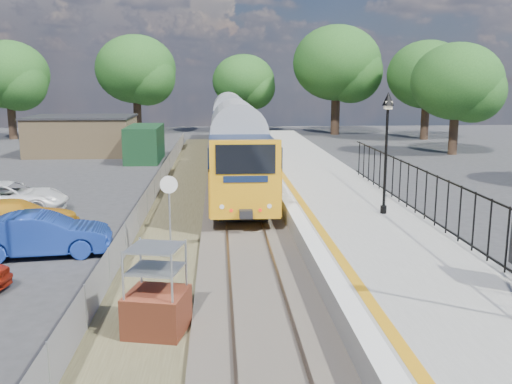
{
  "coord_description": "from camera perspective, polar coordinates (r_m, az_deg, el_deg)",
  "views": [
    {
      "loc": [
        -1.0,
        -14.97,
        5.91
      ],
      "look_at": [
        0.32,
        4.96,
        2.0
      ],
      "focal_mm": 40.0,
      "sensor_mm": 36.0,
      "label": 1
    }
  ],
  "objects": [
    {
      "name": "ground",
      "position": [
        16.13,
        0.03,
        -10.43
      ],
      "size": [
        120.0,
        120.0,
        0.0
      ],
      "primitive_type": "plane",
      "color": "#2D2D30",
      "rests_on": "ground"
    },
    {
      "name": "track_bed",
      "position": [
        25.33,
        -2.5,
        -2.22
      ],
      "size": [
        5.9,
        80.0,
        0.29
      ],
      "color": "#473F38",
      "rests_on": "ground"
    },
    {
      "name": "platform",
      "position": [
        24.18,
        8.74,
        -2.11
      ],
      "size": [
        5.0,
        70.0,
        0.9
      ],
      "primitive_type": "cube",
      "color": "gray",
      "rests_on": "ground"
    },
    {
      "name": "platform_edge",
      "position": [
        23.72,
        3.9,
        -1.13
      ],
      "size": [
        0.9,
        70.0,
        0.01
      ],
      "color": "silver",
      "rests_on": "platform"
    },
    {
      "name": "victorian_lamp_north",
      "position": [
        21.96,
        12.98,
        6.58
      ],
      "size": [
        0.44,
        0.44,
        4.6
      ],
      "color": "black",
      "rests_on": "platform"
    },
    {
      "name": "palisade_fence",
      "position": [
        19.23,
        19.43,
        -1.8
      ],
      "size": [
        0.12,
        26.0,
        2.0
      ],
      "color": "black",
      "rests_on": "platform"
    },
    {
      "name": "wire_fence",
      "position": [
        27.68,
        -10.36,
        -0.17
      ],
      "size": [
        0.06,
        52.0,
        1.2
      ],
      "color": "#999EA3",
      "rests_on": "ground"
    },
    {
      "name": "outbuilding",
      "position": [
        47.44,
        -15.9,
        5.35
      ],
      "size": [
        10.8,
        10.1,
        3.12
      ],
      "color": "#987C55",
      "rests_on": "ground"
    },
    {
      "name": "tree_line",
      "position": [
        57.03,
        -1.41,
        11.78
      ],
      "size": [
        56.8,
        43.8,
        11.88
      ],
      "color": "#332319",
      "rests_on": "ground"
    },
    {
      "name": "train",
      "position": [
        41.66,
        -2.41,
        6.16
      ],
      "size": [
        2.82,
        40.83,
        3.51
      ],
      "color": "orange",
      "rests_on": "ground"
    },
    {
      "name": "brick_plinth",
      "position": [
        13.77,
        -9.94,
        -9.8
      ],
      "size": [
        1.62,
        1.62,
        2.18
      ],
      "rotation": [
        0.0,
        0.0,
        -0.22
      ],
      "color": "brown",
      "rests_on": "ground"
    },
    {
      "name": "speed_sign",
      "position": [
        18.89,
        -8.66,
        -1.11
      ],
      "size": [
        0.58,
        0.11,
        2.88
      ],
      "rotation": [
        0.0,
        0.0,
        0.05
      ],
      "color": "#999EA3",
      "rests_on": "ground"
    },
    {
      "name": "car_blue",
      "position": [
        20.81,
        -20.58,
        -4.01
      ],
      "size": [
        4.72,
        2.16,
        1.5
      ],
      "primitive_type": "imported",
      "rotation": [
        0.0,
        0.0,
        1.7
      ],
      "color": "navy",
      "rests_on": "ground"
    },
    {
      "name": "car_yellow",
      "position": [
        24.13,
        -22.81,
        -2.32
      ],
      "size": [
        5.02,
        2.97,
        1.37
      ],
      "primitive_type": "imported",
      "rotation": [
        0.0,
        0.0,
        1.81
      ],
      "color": "orange",
      "rests_on": "ground"
    },
    {
      "name": "car_white",
      "position": [
        28.05,
        -23.52,
        -0.52
      ],
      "size": [
        5.3,
        2.68,
        1.44
      ],
      "primitive_type": "imported",
      "rotation": [
        0.0,
        0.0,
        1.63
      ],
      "color": "white",
      "rests_on": "ground"
    }
  ]
}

